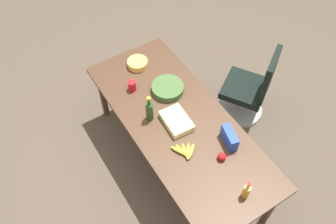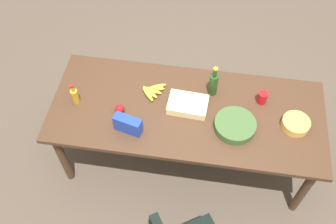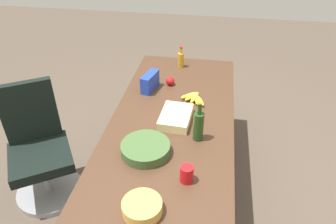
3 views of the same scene
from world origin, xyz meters
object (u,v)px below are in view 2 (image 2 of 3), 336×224
banana_bunch (152,90)px  sheet_cake (187,105)px  dressing_bottle (75,96)px  red_solo_cup (262,97)px  chip_bag_blue (128,124)px  apple_red (120,109)px  wine_bottle (213,84)px  conference_table (187,115)px  salad_bowl (235,125)px  chip_bowl (296,124)px

banana_bunch → sheet_cake: bearing=-19.7°
banana_bunch → dressing_bottle: dressing_bottle is taller
banana_bunch → red_solo_cup: red_solo_cup is taller
chip_bag_blue → dressing_bottle: dressing_bottle is taller
banana_bunch → apple_red: apple_red is taller
apple_red → wine_bottle: size_ratio=0.25×
conference_table → dressing_bottle: size_ratio=10.64×
apple_red → red_solo_cup: red_solo_cup is taller
conference_table → salad_bowl: salad_bowl is taller
sheet_cake → chip_bag_blue: bearing=-146.1°
banana_bunch → wine_bottle: bearing=8.0°
salad_bowl → red_solo_cup: bearing=55.1°
sheet_cake → dressing_bottle: bearing=-174.9°
dressing_bottle → conference_table: bearing=3.3°
sheet_cake → apple_red: bearing=-166.7°
conference_table → chip_bag_blue: size_ratio=10.21×
apple_red → chip_bowl: (1.40, 0.07, -0.00)m
chip_bowl → sheet_cake: same height
red_solo_cup → sheet_cake: size_ratio=0.34×
chip_bowl → wine_bottle: wine_bottle is taller
dressing_bottle → wine_bottle: (1.11, 0.26, 0.04)m
dressing_bottle → red_solo_cup: bearing=8.7°
chip_bowl → banana_bunch: bearing=171.7°
apple_red → red_solo_cup: size_ratio=0.69×
chip_bag_blue → chip_bowl: chip_bag_blue is taller
apple_red → sheet_cake: size_ratio=0.24×
dressing_bottle → wine_bottle: wine_bottle is taller
chip_bag_blue → sheet_cake: chip_bag_blue is taller
chip_bag_blue → dressing_bottle: bearing=156.8°
red_solo_cup → apple_red: bearing=-166.3°
dressing_bottle → banana_bunch: bearing=17.7°
salad_bowl → banana_bunch: bearing=159.9°
banana_bunch → chip_bowl: (1.18, -0.17, 0.01)m
salad_bowl → conference_table: bearing=163.4°
red_solo_cup → wine_bottle: size_ratio=0.36×
dressing_bottle → sheet_cake: 0.92m
conference_table → wine_bottle: bearing=48.5°
dressing_bottle → wine_bottle: 1.14m
conference_table → salad_bowl: 0.42m
banana_bunch → dressing_bottle: (-0.60, -0.19, 0.06)m
dressing_bottle → chip_bowl: size_ratio=0.96×
conference_table → banana_bunch: 0.36m
apple_red → salad_bowl: bearing=-1.1°
banana_bunch → salad_bowl: salad_bowl is taller
apple_red → chip_bowl: size_ratio=0.35×
salad_bowl → chip_bag_blue: bearing=-170.2°
conference_table → chip_bowl: 0.87m
red_solo_cup → chip_bowl: (0.27, -0.21, -0.02)m
apple_red → salad_bowl: size_ratio=0.23×
chip_bag_blue → wine_bottle: 0.78m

